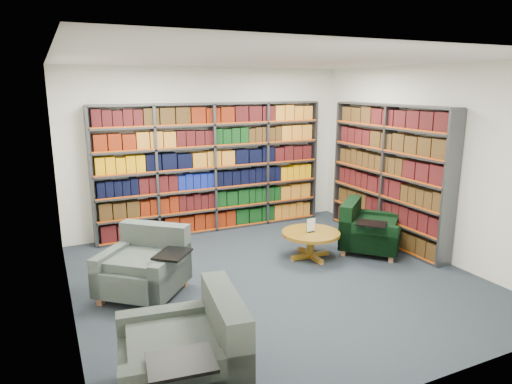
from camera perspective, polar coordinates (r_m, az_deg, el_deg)
name	(u,v)px	position (r m, az deg, el deg)	size (l,w,h in m)	color
room_shell	(276,175)	(5.75, 2.55, 2.16)	(5.02, 5.02, 2.82)	black
bookshelf_back	(213,168)	(7.92, -5.39, 2.95)	(4.00, 0.28, 2.20)	#47494F
bookshelf_right	(388,175)	(7.62, 16.15, 2.07)	(0.28, 2.50, 2.20)	#47494F
chair_teal_left	(147,267)	(5.82, -13.51, -9.13)	(1.26, 1.26, 0.81)	#072140
chair_green_right	(366,231)	(7.24, 13.55, -4.80)	(1.19, 1.19, 0.77)	black
chair_teal_front	(192,359)	(3.95, -7.96, -19.94)	(1.08, 1.20, 0.87)	#072140
coffee_table	(311,237)	(6.78, 6.85, -5.63)	(0.86, 0.86, 0.60)	olive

